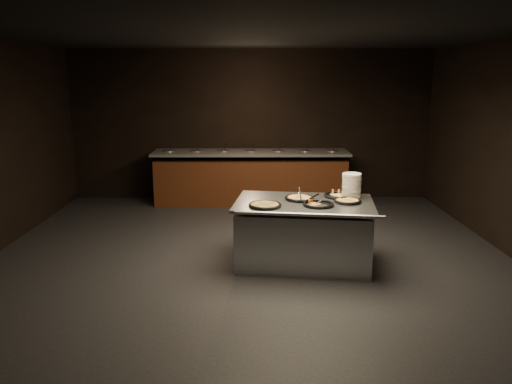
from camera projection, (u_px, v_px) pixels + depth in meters
room at (250, 157)px, 5.86m from camera, size 7.02×8.02×2.92m
salad_bar at (251, 180)px, 9.56m from camera, size 3.70×0.83×1.18m
serving_counter at (304, 234)px, 6.41m from camera, size 1.87×1.34×0.83m
plate_stack at (352, 186)px, 6.52m from camera, size 0.25×0.25×0.31m
pan_veggie_whole at (265, 205)px, 6.07m from camera, size 0.40×0.40×0.04m
pan_cheese_whole at (299, 198)px, 6.42m from camera, size 0.37×0.37×0.04m
pan_cheese_slices_a at (339, 195)px, 6.57m from camera, size 0.39×0.39×0.04m
pan_cheese_slices_b at (318, 204)px, 6.12m from camera, size 0.39×0.39×0.04m
pan_veggie_slices at (347, 201)px, 6.28m from camera, size 0.35×0.35×0.04m
server_left at (299, 195)px, 6.31m from camera, size 0.10×0.35×0.16m
server_right at (316, 200)px, 6.10m from camera, size 0.26×0.25×0.16m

